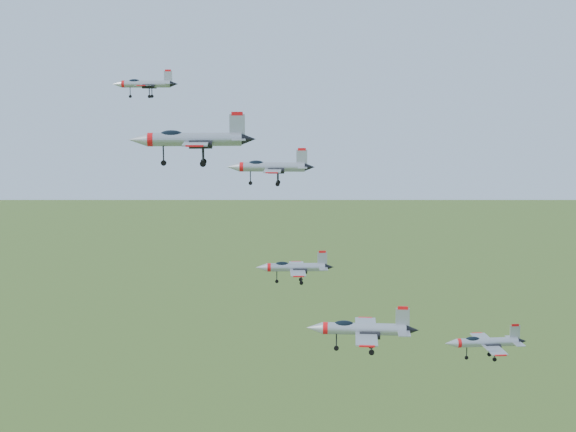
# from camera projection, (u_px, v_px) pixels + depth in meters

# --- Properties ---
(jet_lead) EXTENTS (10.52, 8.82, 2.82)m
(jet_lead) POSITION_uv_depth(u_px,v_px,m) (144.00, 84.00, 126.41)
(jet_lead) COLOR #9599A1
(jet_left_high) EXTENTS (12.34, 10.38, 3.31)m
(jet_left_high) POSITION_uv_depth(u_px,v_px,m) (269.00, 167.00, 111.61)
(jet_left_high) COLOR #9599A1
(jet_right_high) EXTENTS (13.47, 11.48, 3.67)m
(jet_right_high) POSITION_uv_depth(u_px,v_px,m) (191.00, 139.00, 86.14)
(jet_right_high) COLOR #9599A1
(jet_left_low) EXTENTS (10.73, 9.08, 2.90)m
(jet_left_low) POSITION_uv_depth(u_px,v_px,m) (294.00, 267.00, 110.55)
(jet_left_low) COLOR #9599A1
(jet_right_low) EXTENTS (13.22, 11.05, 3.54)m
(jet_right_low) POSITION_uv_depth(u_px,v_px,m) (361.00, 329.00, 93.74)
(jet_right_low) COLOR #9599A1
(jet_trail) EXTENTS (10.20, 8.72, 2.80)m
(jet_trail) POSITION_uv_depth(u_px,v_px,m) (485.00, 342.00, 99.11)
(jet_trail) COLOR #9599A1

